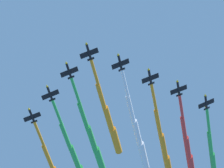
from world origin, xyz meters
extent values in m
cylinder|color=black|center=(-15.64, -15.56, 150.47)|extent=(5.69, 8.51, 1.40)
cone|color=#EAB70C|center=(-18.15, -19.95, 150.47)|extent=(1.80, 1.79, 1.33)
cylinder|color=black|center=(-13.29, -11.44, 150.47)|extent=(1.21, 1.04, 1.05)
ellipsoid|color=black|center=(-16.76, -17.20, 150.91)|extent=(1.76, 2.12, 0.89)
cube|color=black|center=(-15.36, -15.10, 150.42)|extent=(8.26, 6.30, 2.93)
cube|color=#EAB70C|center=(-12.23, -16.90, 151.77)|extent=(1.74, 2.34, 0.33)
cube|color=#EAB70C|center=(-18.53, -13.29, 149.20)|extent=(1.74, 2.34, 0.33)
cube|color=black|center=(-13.77, -12.28, 150.47)|extent=(3.19, 2.47, 1.16)
cube|color=#EAB70C|center=(-14.04, -12.13, 151.36)|extent=(1.34, 1.59, 1.83)
cylinder|color=orange|center=(-9.52, -4.86, 150.47)|extent=(9.87, 15.42, 1.79)
cylinder|color=orange|center=(-2.53, 7.92, 150.37)|extent=(10.64, 15.87, 2.68)
cylinder|color=orange|center=(5.04, 20.36, 150.50)|extent=(11.42, 16.31, 3.57)
cylinder|color=orange|center=(12.64, 32.79, 150.65)|extent=(12.20, 16.75, 4.47)
cylinder|color=black|center=(-0.12, -12.16, 153.18)|extent=(5.65, 8.54, 1.42)
cone|color=#EAB70C|center=(-2.59, -16.56, 153.18)|extent=(1.82, 1.80, 1.35)
cylinder|color=black|center=(2.20, -8.02, 153.18)|extent=(1.23, 1.05, 1.07)
ellipsoid|color=black|center=(-1.24, -13.80, 153.62)|extent=(1.76, 2.12, 0.91)
cube|color=black|center=(0.16, -11.70, 153.14)|extent=(8.19, 6.21, 3.18)
cube|color=#EAB70C|center=(3.27, -13.44, 154.60)|extent=(1.73, 2.34, 0.35)
cube|color=#EAB70C|center=(-2.99, -9.93, 151.80)|extent=(1.73, 2.34, 0.35)
cube|color=black|center=(1.73, -8.87, 153.18)|extent=(3.17, 2.44, 1.25)
cube|color=#EAB70C|center=(1.43, -8.70, 154.07)|extent=(1.38, 1.61, 1.81)
cylinder|color=white|center=(6.34, -0.66, 153.18)|extent=(10.74, 17.21, 1.81)
cylinder|color=white|center=(14.06, 13.67, 153.08)|extent=(11.53, 17.65, 2.72)
cylinder|color=white|center=(22.37, 27.67, 153.22)|extent=(12.33, 18.10, 3.63)
cylinder|color=white|center=(30.69, 41.67, 153.38)|extent=(13.12, 18.54, 4.53)
cylinder|color=black|center=(-20.66, -0.48, 153.36)|extent=(5.72, 8.51, 1.42)
cone|color=#EAB70C|center=(-23.18, -4.86, 153.36)|extent=(1.82, 1.80, 1.35)
cylinder|color=black|center=(-18.29, 3.63, 153.36)|extent=(1.22, 1.05, 1.06)
ellipsoid|color=black|center=(-21.79, -2.12, 153.80)|extent=(1.77, 2.12, 0.91)
cube|color=black|center=(-20.37, -0.02, 153.31)|extent=(8.20, 6.28, 3.11)
cube|color=#EAB70C|center=(-17.27, -1.81, 154.74)|extent=(1.75, 2.34, 0.34)
cube|color=#EAB70C|center=(-23.51, 1.79, 152.02)|extent=(1.75, 2.34, 0.34)
cube|color=black|center=(-18.77, 2.79, 153.36)|extent=(3.17, 2.46, 1.23)
cube|color=#EAB70C|center=(-19.06, 2.96, 154.25)|extent=(1.38, 1.61, 1.82)
cylinder|color=green|center=(-14.11, 10.89, 153.36)|extent=(10.82, 16.98, 1.81)
cylinder|color=green|center=(-6.30, 25.01, 153.26)|extent=(11.61, 17.43, 2.71)
cylinder|color=green|center=(2.09, 38.80, 153.40)|extent=(12.39, 17.88, 3.61)
cylinder|color=green|center=(10.50, 52.58, 153.56)|extent=(13.17, 18.33, 4.51)
cylinder|color=black|center=(15.40, -8.76, 152.89)|extent=(5.59, 8.56, 1.41)
cone|color=#EAB70C|center=(12.96, -13.18, 152.89)|extent=(1.80, 1.79, 1.34)
cylinder|color=black|center=(17.70, -4.60, 152.89)|extent=(1.22, 1.04, 1.06)
ellipsoid|color=black|center=(14.30, -10.41, 153.33)|extent=(1.75, 2.12, 0.90)
cube|color=black|center=(15.68, -8.29, 152.85)|extent=(8.24, 6.19, 3.05)
cube|color=#EAB70C|center=(18.82, -10.03, 154.25)|extent=(1.72, 2.35, 0.34)
cube|color=#EAB70C|center=(12.50, -6.54, 151.58)|extent=(1.72, 2.35, 0.34)
cube|color=black|center=(17.23, -5.45, 152.89)|extent=(3.19, 2.43, 1.20)
cube|color=#EAB70C|center=(16.94, -5.29, 153.79)|extent=(1.35, 1.60, 1.82)
cylinder|color=orange|center=(21.95, 3.10, 152.89)|extent=(11.02, 17.98, 1.80)
cylinder|color=orange|center=(29.91, 18.12, 152.79)|extent=(11.80, 18.42, 2.70)
cylinder|color=orange|center=(38.46, 32.81, 152.93)|extent=(12.59, 18.85, 3.60)
cylinder|color=black|center=(-25.67, 14.60, 152.34)|extent=(5.78, 8.48, 1.42)
cone|color=#EAB70C|center=(-28.23, 10.24, 152.34)|extent=(1.82, 1.80, 1.35)
cylinder|color=black|center=(-23.27, 18.69, 152.34)|extent=(1.22, 1.06, 1.07)
ellipsoid|color=black|center=(-26.82, 12.98, 152.77)|extent=(1.78, 2.12, 0.91)
cube|color=black|center=(-25.38, 15.05, 152.29)|extent=(8.17, 6.33, 3.13)
cube|color=#EAB70C|center=(-22.30, 13.25, 153.73)|extent=(1.76, 2.33, 0.34)
cube|color=#EAB70C|center=(-28.50, 16.89, 150.98)|extent=(1.76, 2.33, 0.34)
cube|color=black|center=(-23.76, 17.86, 152.34)|extent=(3.16, 2.48, 1.24)
cube|color=#EAB70C|center=(-24.05, 18.03, 153.22)|extent=(1.39, 1.61, 1.82)
cylinder|color=green|center=(-19.01, 25.94, 152.34)|extent=(11.00, 16.99, 1.81)
cylinder|color=green|center=(-11.04, 40.07, 152.23)|extent=(11.78, 17.45, 2.71)
cylinder|color=green|center=(-2.49, 53.85, 152.38)|extent=(12.56, 17.91, 3.62)
cylinder|color=black|center=(30.93, -5.36, 154.23)|extent=(5.57, 8.56, 1.40)
cone|color=#EAB70C|center=(28.49, -9.78, 154.23)|extent=(1.79, 1.78, 1.33)
cylinder|color=black|center=(33.22, -1.19, 154.23)|extent=(1.21, 1.03, 1.05)
ellipsoid|color=black|center=(29.84, -7.02, 154.67)|extent=(1.74, 2.12, 0.89)
cube|color=black|center=(31.20, -4.89, 154.18)|extent=(8.28, 6.21, 2.92)
cube|color=#EAB70C|center=(34.36, -6.63, 155.53)|extent=(1.72, 2.35, 0.33)
cube|color=#EAB70C|center=(28.00, -3.13, 152.97)|extent=(1.72, 2.35, 0.33)
cube|color=black|center=(32.75, -2.04, 154.23)|extent=(3.20, 2.43, 1.16)
cube|color=#EAB70C|center=(32.47, -1.89, 155.13)|extent=(1.33, 1.59, 1.83)
cylinder|color=red|center=(36.85, 5.41, 154.23)|extent=(9.58, 15.44, 1.79)
cylinder|color=red|center=(43.57, 18.22, 154.13)|extent=(10.37, 15.87, 2.68)
cylinder|color=red|center=(50.89, 30.71, 154.27)|extent=(11.15, 16.30, 3.57)
cylinder|color=red|center=(58.22, 43.19, 154.41)|extent=(11.93, 16.73, 4.46)
cylinder|color=black|center=(-30.68, 29.68, 150.77)|extent=(5.67, 8.52, 1.40)
cone|color=#EAB70C|center=(-33.18, 25.29, 150.77)|extent=(1.80, 1.79, 1.33)
cylinder|color=black|center=(-28.34, 33.81, 150.77)|extent=(1.21, 1.04, 1.05)
ellipsoid|color=black|center=(-31.80, 28.03, 151.22)|extent=(1.76, 2.12, 0.89)
cube|color=black|center=(-30.40, 30.14, 150.73)|extent=(8.26, 6.28, 2.92)
cube|color=#EAB70C|center=(-27.27, 28.36, 152.07)|extent=(1.74, 2.34, 0.33)
cube|color=#EAB70C|center=(-33.58, 31.95, 149.51)|extent=(1.74, 2.34, 0.33)
cube|color=black|center=(-28.82, 32.97, 150.77)|extent=(3.20, 2.46, 1.16)
cube|color=#EAB70C|center=(-29.09, 33.12, 151.67)|extent=(1.34, 1.59, 1.83)
cylinder|color=orange|center=(-23.95, 41.53, 150.77)|extent=(11.30, 18.04, 1.79)
cylinder|color=orange|center=(-15.72, 56.59, 150.68)|extent=(12.08, 18.48, 2.68)
cylinder|color=black|center=(46.45, -1.95, 153.54)|extent=(5.62, 8.57, 1.43)
cone|color=#EAB70C|center=(44.00, -6.37, 153.54)|extent=(1.82, 1.80, 1.36)
cylinder|color=black|center=(48.75, 2.20, 153.54)|extent=(1.23, 1.05, 1.07)
ellipsoid|color=black|center=(45.34, -3.60, 153.98)|extent=(1.76, 2.13, 0.92)
cube|color=black|center=(46.73, -1.49, 153.50)|extent=(8.16, 6.16, 3.28)
cube|color=#EAB70C|center=(49.83, -3.21, 155.01)|extent=(1.72, 2.34, 0.36)
cube|color=#EAB70C|center=(43.58, 0.25, 152.12)|extent=(1.72, 2.34, 0.36)
cube|color=black|center=(48.28, 1.35, 153.54)|extent=(3.16, 2.42, 1.29)
cube|color=#EAB70C|center=(47.97, 1.53, 154.42)|extent=(1.40, 1.62, 1.81)
cylinder|color=green|center=(52.82, 9.53, 153.54)|extent=(10.60, 17.14, 1.82)
cylinder|color=green|center=(60.41, 23.79, 153.43)|extent=(11.40, 17.58, 2.73)
cylinder|color=green|center=(68.58, 37.74, 153.59)|extent=(12.20, 18.02, 3.65)
camera|label=1|loc=(-50.85, -155.89, -42.55)|focal=89.10mm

